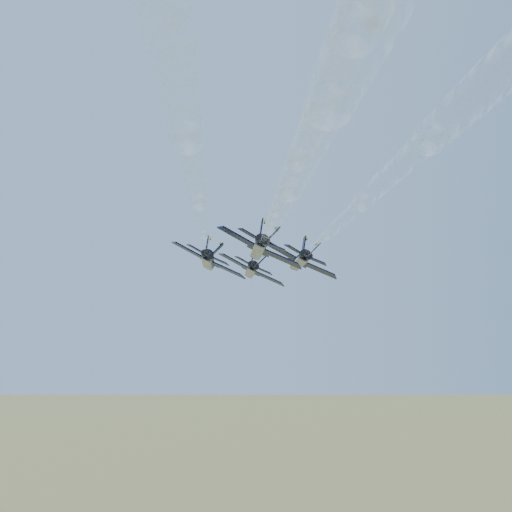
{
  "coord_description": "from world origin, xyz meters",
  "views": [
    {
      "loc": [
        2.41,
        -95.83,
        83.59
      ],
      "look_at": [
        3.96,
        3.97,
        99.46
      ],
      "focal_mm": 40.0,
      "sensor_mm": 36.0,
      "label": 1
    }
  ],
  "objects_px": {
    "jet_lead": "(251,270)",
    "jet_left": "(209,261)",
    "jet_right": "(299,261)",
    "jet_slot": "(259,248)"
  },
  "relations": [
    {
      "from": "jet_lead",
      "to": "jet_slot",
      "type": "xyz_separation_m",
      "value": [
        0.99,
        -25.18,
        0.0
      ]
    },
    {
      "from": "jet_left",
      "to": "jet_slot",
      "type": "distance_m",
      "value": 15.42
    },
    {
      "from": "jet_lead",
      "to": "jet_left",
      "type": "xyz_separation_m",
      "value": [
        -7.56,
        -12.35,
        0.0
      ]
    },
    {
      "from": "jet_left",
      "to": "jet_slot",
      "type": "xyz_separation_m",
      "value": [
        8.55,
        -12.84,
        0.0
      ]
    },
    {
      "from": "jet_left",
      "to": "jet_slot",
      "type": "height_order",
      "value": "same"
    },
    {
      "from": "jet_lead",
      "to": "jet_slot",
      "type": "height_order",
      "value": "same"
    },
    {
      "from": "jet_left",
      "to": "jet_right",
      "type": "relative_size",
      "value": 1.0
    },
    {
      "from": "jet_right",
      "to": "jet_left",
      "type": "bearing_deg",
      "value": 177.12
    },
    {
      "from": "jet_lead",
      "to": "jet_slot",
      "type": "relative_size",
      "value": 1.0
    },
    {
      "from": "jet_lead",
      "to": "jet_right",
      "type": "xyz_separation_m",
      "value": [
        8.34,
        -12.36,
        0.0
      ]
    }
  ]
}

